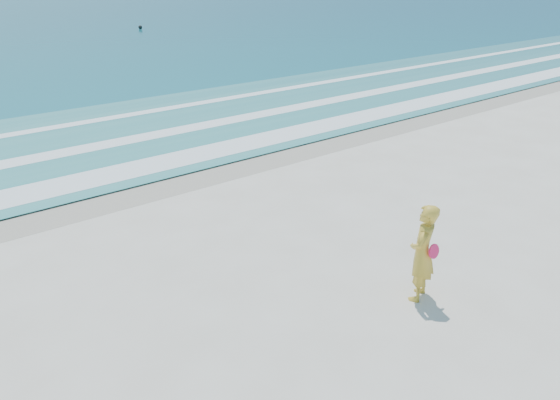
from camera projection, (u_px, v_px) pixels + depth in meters
ground at (410, 337)px, 8.99m from camera, size 400.00×400.00×0.00m
wet_sand at (157, 182)px, 15.44m from camera, size 400.00×2.40×0.00m
shallow at (90, 141)px, 19.00m from camera, size 400.00×10.00×0.01m
foam_near at (136, 168)px, 16.35m from camera, size 400.00×1.40×0.01m
foam_mid at (99, 146)px, 18.43m from camera, size 400.00×0.90×0.01m
foam_far at (65, 125)px, 20.79m from camera, size 400.00×0.60×0.01m
buoy at (140, 27)px, 53.02m from camera, size 0.36×0.36×0.36m
woman at (422, 253)px, 9.72m from camera, size 0.80×0.68×1.85m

